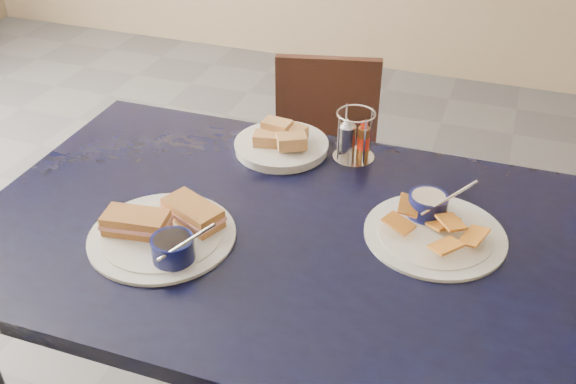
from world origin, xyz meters
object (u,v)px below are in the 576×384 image
(dining_table, at_px, (270,245))
(bread_basket, at_px, (282,143))
(sandwich_plate, at_px, (165,230))
(chair_far, at_px, (329,155))
(condiment_caddy, at_px, (353,139))
(plantain_plate, at_px, (433,225))

(dining_table, distance_m, bread_basket, 0.34)
(dining_table, distance_m, sandwich_plate, 0.25)
(chair_far, bearing_deg, bread_basket, -88.71)
(chair_far, distance_m, sandwich_plate, 1.02)
(chair_far, xyz_separation_m, condiment_caddy, (0.20, -0.49, 0.36))
(sandwich_plate, xyz_separation_m, bread_basket, (0.11, 0.45, -0.00))
(dining_table, height_order, bread_basket, bread_basket)
(bread_basket, bearing_deg, chair_far, 91.29)
(dining_table, height_order, condiment_caddy, condiment_caddy)
(sandwich_plate, relative_size, plantain_plate, 1.05)
(plantain_plate, distance_m, condiment_caddy, 0.36)
(chair_far, height_order, plantain_plate, plantain_plate)
(bread_basket, height_order, condiment_caddy, condiment_caddy)
(chair_far, distance_m, bread_basket, 0.61)
(sandwich_plate, bearing_deg, plantain_plate, 22.44)
(condiment_caddy, bearing_deg, dining_table, -105.72)
(plantain_plate, xyz_separation_m, condiment_caddy, (-0.25, 0.25, 0.04))
(dining_table, xyz_separation_m, sandwich_plate, (-0.20, -0.12, 0.08))
(chair_far, xyz_separation_m, sandwich_plate, (-0.09, -0.96, 0.33))
(dining_table, bearing_deg, chair_far, 96.89)
(chair_far, bearing_deg, condiment_caddy, -67.77)
(dining_table, xyz_separation_m, bread_basket, (-0.09, 0.32, 0.08))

